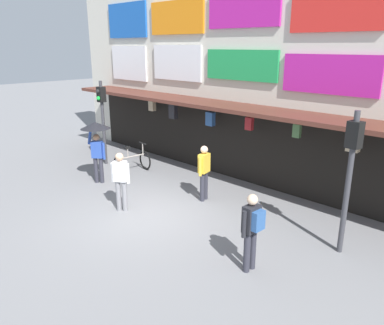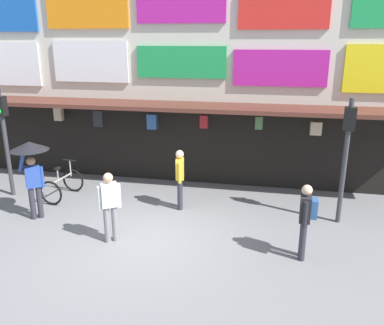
% 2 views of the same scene
% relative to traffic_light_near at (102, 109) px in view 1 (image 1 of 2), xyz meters
% --- Properties ---
extents(ground_plane, '(80.00, 80.00, 0.00)m').
position_rel_traffic_light_near_xyz_m(ground_plane, '(4.75, -1.75, -2.14)').
color(ground_plane, slate).
extents(shopfront, '(18.00, 2.60, 8.00)m').
position_rel_traffic_light_near_xyz_m(shopfront, '(4.75, 2.82, 1.82)').
color(shopfront, beige).
rests_on(shopfront, ground).
extents(traffic_light_near, '(0.29, 0.33, 3.20)m').
position_rel_traffic_light_near_xyz_m(traffic_light_near, '(0.00, 0.00, 0.00)').
color(traffic_light_near, '#38383D').
rests_on(traffic_light_near, ground).
extents(traffic_light_far, '(0.31, 0.34, 3.20)m').
position_rel_traffic_light_near_xyz_m(traffic_light_far, '(9.39, 0.02, 0.00)').
color(traffic_light_far, '#38383D').
rests_on(traffic_light_far, ground).
extents(bicycle_parked, '(0.83, 1.23, 1.05)m').
position_rel_traffic_light_near_xyz_m(bicycle_parked, '(1.62, 0.09, -1.75)').
color(bicycle_parked, black).
rests_on(bicycle_parked, ground).
extents(pedestrian_with_umbrella, '(0.96, 0.96, 2.08)m').
position_rel_traffic_light_near_xyz_m(pedestrian_with_umbrella, '(1.65, -1.33, -0.50)').
color(pedestrian_with_umbrella, '#2D2D38').
rests_on(pedestrian_with_umbrella, ground).
extents(pedestrian_in_yellow, '(0.46, 0.38, 1.68)m').
position_rel_traffic_light_near_xyz_m(pedestrian_in_yellow, '(4.06, -2.12, -1.19)').
color(pedestrian_in_yellow, gray).
rests_on(pedestrian_in_yellow, ground).
extents(pedestrian_in_purple, '(0.37, 0.53, 1.68)m').
position_rel_traffic_light_near_xyz_m(pedestrian_in_purple, '(8.38, -2.01, -1.16)').
color(pedestrian_in_purple, '#2D2D38').
rests_on(pedestrian_in_purple, ground).
extents(pedestrian_in_blue, '(0.29, 0.52, 1.68)m').
position_rel_traffic_light_near_xyz_m(pedestrian_in_blue, '(5.20, 0.04, -1.19)').
color(pedestrian_in_blue, '#2D2D38').
rests_on(pedestrian_in_blue, ground).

